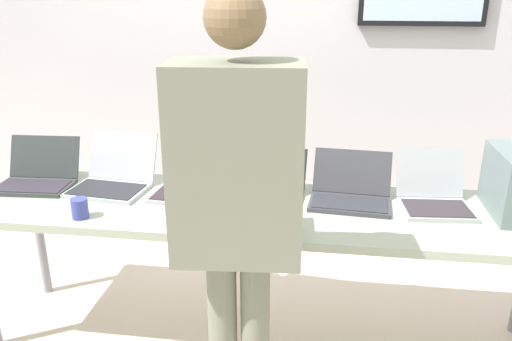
# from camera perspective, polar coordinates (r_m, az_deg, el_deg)

# --- Properties ---
(ground) EXTENTS (8.00, 8.00, 0.04)m
(ground) POSITION_cam_1_polar(r_m,az_deg,el_deg) (2.84, 0.52, -18.53)
(ground) COLOR beige
(back_wall) EXTENTS (8.00, 0.11, 2.63)m
(back_wall) POSITION_cam_1_polar(r_m,az_deg,el_deg) (3.37, 3.45, 12.70)
(back_wall) COLOR silver
(back_wall) RESTS_ON ground
(workbench) EXTENTS (2.88, 0.70, 0.76)m
(workbench) POSITION_cam_1_polar(r_m,az_deg,el_deg) (2.45, 0.57, -5.04)
(workbench) COLOR #A5B19A
(workbench) RESTS_ON ground
(laptop_station_0) EXTENTS (0.40, 0.34, 0.23)m
(laptop_station_0) POSITION_cam_1_polar(r_m,az_deg,el_deg) (2.90, -23.33, -0.48)
(laptop_station_0) COLOR #353A3A
(laptop_station_0) RESTS_ON workbench
(laptop_station_1) EXTENTS (0.41, 0.41, 0.26)m
(laptop_station_1) POSITION_cam_1_polar(r_m,az_deg,el_deg) (2.73, -15.70, -0.67)
(laptop_station_1) COLOR #B1B5BC
(laptop_station_1) RESTS_ON workbench
(laptop_station_2) EXTENTS (0.34, 0.38, 0.27)m
(laptop_station_2) POSITION_cam_1_polar(r_m,az_deg,el_deg) (2.59, -7.56, -1.09)
(laptop_station_2) COLOR #AEAFBB
(laptop_station_2) RESTS_ON workbench
(laptop_station_3) EXTENTS (0.40, 0.34, 0.22)m
(laptop_station_3) POSITION_cam_1_polar(r_m,az_deg,el_deg) (2.51, 1.08, -1.89)
(laptop_station_3) COLOR #252426
(laptop_station_3) RESTS_ON workbench
(laptop_station_4) EXTENTS (0.40, 0.36, 0.22)m
(laptop_station_4) POSITION_cam_1_polar(r_m,az_deg,el_deg) (2.50, 10.57, -2.33)
(laptop_station_4) COLOR #3B3B41
(laptop_station_4) RESTS_ON workbench
(laptop_station_5) EXTENTS (0.34, 0.37, 0.25)m
(laptop_station_5) POSITION_cam_1_polar(r_m,az_deg,el_deg) (2.55, 19.34, -2.59)
(laptop_station_5) COLOR #ACB1B5
(laptop_station_5) RESTS_ON workbench
(person) EXTENTS (0.47, 0.61, 1.76)m
(person) POSITION_cam_1_polar(r_m,az_deg,el_deg) (1.75, -2.12, -2.88)
(person) COLOR gray
(person) RESTS_ON ground
(coffee_mug) EXTENTS (0.07, 0.07, 0.09)m
(coffee_mug) POSITION_cam_1_polar(r_m,az_deg,el_deg) (2.42, -19.20, -4.03)
(coffee_mug) COLOR #3B459E
(coffee_mug) RESTS_ON workbench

